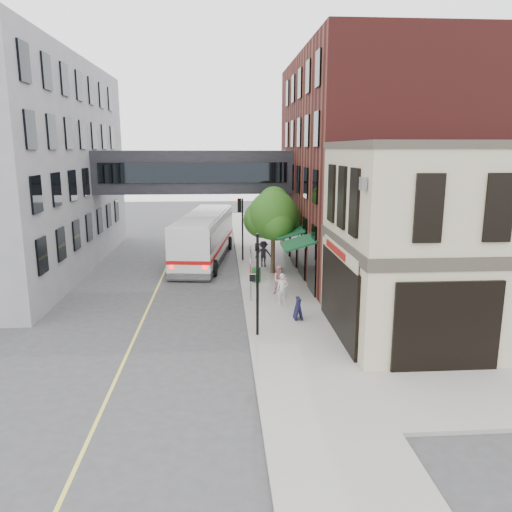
{
  "coord_description": "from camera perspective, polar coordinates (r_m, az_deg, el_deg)",
  "views": [
    {
      "loc": [
        -1.09,
        -18.62,
        8.18
      ],
      "look_at": [
        0.38,
        2.69,
        3.54
      ],
      "focal_mm": 35.0,
      "sensor_mm": 36.0,
      "label": 1
    }
  ],
  "objects": [
    {
      "name": "traffic_signal_near",
      "position": [
        21.32,
        0.09,
        -1.86
      ],
      "size": [
        0.44,
        0.22,
        4.6
      ],
      "color": "black",
      "rests_on": "sidewalk_main"
    },
    {
      "name": "pedestrian_c",
      "position": [
        34.25,
        0.86,
        0.24
      ],
      "size": [
        1.19,
        0.72,
        1.8
      ],
      "primitive_type": "imported",
      "rotation": [
        0.0,
        0.0,
        0.05
      ],
      "color": "black",
      "rests_on": "sidewalk_main"
    },
    {
      "name": "sandwich_board",
      "position": [
        24.02,
        4.85,
        -5.99
      ],
      "size": [
        0.4,
        0.6,
        1.05
      ],
      "primitive_type": "cube",
      "rotation": [
        0.0,
        0.0,
        0.04
      ],
      "color": "black",
      "rests_on": "sidewalk_main"
    },
    {
      "name": "newspaper_box",
      "position": [
        30.43,
        0.03,
        -2.17
      ],
      "size": [
        0.55,
        0.52,
        0.9
      ],
      "primitive_type": "cube",
      "rotation": [
        0.0,
        0.0,
        -0.32
      ],
      "color": "#12501C",
      "rests_on": "sidewalk_main"
    },
    {
      "name": "ground",
      "position": [
        20.37,
        -0.57,
        -11.42
      ],
      "size": [
        120.0,
        120.0,
        0.0
      ],
      "primitive_type": "plane",
      "color": "#38383A",
      "rests_on": "ground"
    },
    {
      "name": "bus",
      "position": [
        36.84,
        -5.94,
        2.38
      ],
      "size": [
        4.4,
        12.89,
        3.4
      ],
      "color": "silver",
      "rests_on": "ground"
    },
    {
      "name": "lane_marking",
      "position": [
        30.02,
        -11.31,
        -3.79
      ],
      "size": [
        0.12,
        40.0,
        0.01
      ],
      "primitive_type": "cube",
      "color": "#D8CC4C",
      "rests_on": "ground"
    },
    {
      "name": "sidewalk_main",
      "position": [
        33.76,
        1.41,
        -1.64
      ],
      "size": [
        4.0,
        60.0,
        0.15
      ],
      "primitive_type": "cube",
      "color": "gray",
      "rests_on": "ground"
    },
    {
      "name": "pedestrian_b",
      "position": [
        27.98,
        2.74,
        -2.73
      ],
      "size": [
        0.82,
        0.67,
        1.6
      ],
      "primitive_type": "imported",
      "rotation": [
        0.0,
        0.0,
        -0.08
      ],
      "color": "pink",
      "rests_on": "sidewalk_main"
    },
    {
      "name": "brick_building",
      "position": [
        35.41,
        14.48,
        9.94
      ],
      "size": [
        13.76,
        18.0,
        14.0
      ],
      "color": "#501B19",
      "rests_on": "ground"
    },
    {
      "name": "street_tree",
      "position": [
        32.29,
        1.92,
        4.65
      ],
      "size": [
        3.8,
        3.2,
        5.6
      ],
      "color": "#382619",
      "rests_on": "sidewalk_main"
    },
    {
      "name": "corner_building",
      "position": [
        23.29,
        21.73,
        1.57
      ],
      "size": [
        10.19,
        8.12,
        8.45
      ],
      "color": "#BDB391",
      "rests_on": "ground"
    },
    {
      "name": "street_sign_pole",
      "position": [
        26.41,
        -0.63,
        -1.43
      ],
      "size": [
        0.08,
        0.75,
        3.0
      ],
      "color": "gray",
      "rests_on": "sidewalk_main"
    },
    {
      "name": "skyway_bridge",
      "position": [
        36.71,
        -7.03,
        9.54
      ],
      "size": [
        14.0,
        3.18,
        3.0
      ],
      "color": "black",
      "rests_on": "ground"
    },
    {
      "name": "traffic_signal_far",
      "position": [
        35.97,
        -1.77,
        4.51
      ],
      "size": [
        0.53,
        0.28,
        4.5
      ],
      "color": "black",
      "rests_on": "sidewalk_main"
    },
    {
      "name": "pedestrian_a",
      "position": [
        26.1,
        3.03,
        -3.8
      ],
      "size": [
        0.6,
        0.4,
        1.64
      ],
      "primitive_type": "imported",
      "rotation": [
        0.0,
        0.0,
        -0.01
      ],
      "color": "beige",
      "rests_on": "sidewalk_main"
    }
  ]
}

